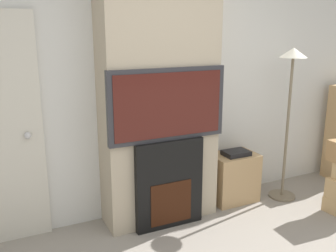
{
  "coord_description": "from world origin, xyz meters",
  "views": [
    {
      "loc": [
        -1.42,
        -1.38,
        1.85
      ],
      "look_at": [
        0.0,
        1.6,
        1.0
      ],
      "focal_mm": 40.0,
      "sensor_mm": 36.0,
      "label": 1
    }
  ],
  "objects_px": {
    "television": "(168,105)",
    "fireplace": "(168,184)",
    "floor_lamp": "(290,91)",
    "media_stand": "(233,177)"
  },
  "relations": [
    {
      "from": "television",
      "to": "fireplace",
      "type": "bearing_deg",
      "value": 90.0
    },
    {
      "from": "floor_lamp",
      "to": "media_stand",
      "type": "height_order",
      "value": "floor_lamp"
    },
    {
      "from": "fireplace",
      "to": "floor_lamp",
      "type": "height_order",
      "value": "floor_lamp"
    },
    {
      "from": "floor_lamp",
      "to": "media_stand",
      "type": "relative_size",
      "value": 2.84
    },
    {
      "from": "television",
      "to": "floor_lamp",
      "type": "bearing_deg",
      "value": 0.34
    },
    {
      "from": "fireplace",
      "to": "television",
      "type": "relative_size",
      "value": 0.76
    },
    {
      "from": "television",
      "to": "media_stand",
      "type": "xyz_separation_m",
      "value": [
        0.88,
        0.19,
        -0.92
      ]
    },
    {
      "from": "television",
      "to": "media_stand",
      "type": "height_order",
      "value": "television"
    },
    {
      "from": "media_stand",
      "to": "floor_lamp",
      "type": "bearing_deg",
      "value": -17.81
    },
    {
      "from": "fireplace",
      "to": "media_stand",
      "type": "xyz_separation_m",
      "value": [
        0.88,
        0.19,
        -0.15
      ]
    }
  ]
}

